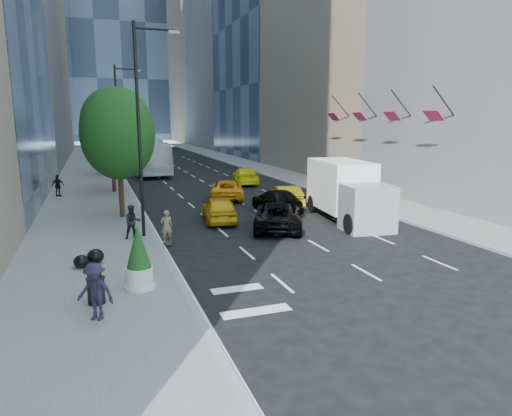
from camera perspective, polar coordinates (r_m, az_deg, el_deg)
name	(u,v)px	position (r m, az deg, el deg)	size (l,w,h in m)	color
ground	(298,248)	(21.07, 5.32, -4.95)	(160.00, 160.00, 0.00)	black
sidewalk_left	(91,177)	(48.68, -19.98, 3.66)	(6.00, 120.00, 0.15)	slate
sidewalk_right	(267,170)	(52.11, 1.43, 4.76)	(4.00, 120.00, 0.15)	slate
tower_right_far	(215,41)	(121.82, -5.12, 20.10)	(20.00, 24.00, 50.00)	gray
lamp_near	(142,119)	(22.45, -14.04, 10.79)	(2.13, 0.22, 10.00)	black
lamp_far	(120,119)	(40.40, -16.67, 10.64)	(2.13, 0.22, 10.00)	black
tree_near	(118,134)	(27.38, -16.88, 8.87)	(4.20, 4.20, 7.46)	black
tree_mid	(111,125)	(37.37, -17.73, 9.82)	(4.50, 4.50, 7.99)	black
tree_far	(106,130)	(50.37, -18.25, 9.19)	(3.90, 3.90, 6.92)	black
traffic_signal	(111,132)	(58.40, -17.67, 9.03)	(2.48, 0.53, 5.20)	black
facade_flags	(377,113)	(34.25, 14.87, 11.36)	(1.85, 13.30, 2.05)	black
skateboarder	(167,229)	(21.60, -11.10, -2.57)	(0.57, 0.37, 1.56)	#7D6A4E
black_sedan_lincoln	(278,216)	(24.38, 2.76, -0.95)	(2.41, 5.22, 1.45)	black
black_sedan_mercedes	(277,201)	(28.74, 2.62, 0.89)	(2.03, 4.99, 1.45)	black
taxi_a	(219,209)	(26.19, -4.64, -0.09)	(1.75, 4.35, 1.48)	#DEA20B
taxi_b	(286,196)	(30.60, 3.74, 1.50)	(1.52, 4.37, 1.44)	yellow
taxi_c	(227,189)	(33.63, -3.68, 2.34)	(2.33, 5.05, 1.40)	#FFA00D
taxi_d	(245,176)	(41.20, -1.36, 4.03)	(2.09, 5.15, 1.50)	#FFEB0D
city_bus	(146,156)	(51.08, -13.56, 6.32)	(3.09, 13.20, 3.68)	white
box_truck	(347,191)	(26.75, 11.31, 2.09)	(3.40, 7.34, 3.38)	white
pedestrian_a	(133,222)	(22.50, -15.16, -1.70)	(0.80, 0.62, 1.65)	black
pedestrian_b	(58,185)	(36.75, -23.51, 2.60)	(0.96, 0.40, 1.64)	black
pedestrian_c	(95,292)	(13.88, -19.44, -9.83)	(1.09, 0.63, 1.69)	#261D2C
trash_can	(96,291)	(15.21, -19.35, -9.77)	(0.53, 0.53, 0.79)	black
planter_shrub	(139,258)	(15.90, -14.45, -6.11)	(0.91, 0.91, 2.19)	beige
garbage_bags	(90,258)	(19.15, -20.06, -5.93)	(1.15, 1.11, 0.57)	black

